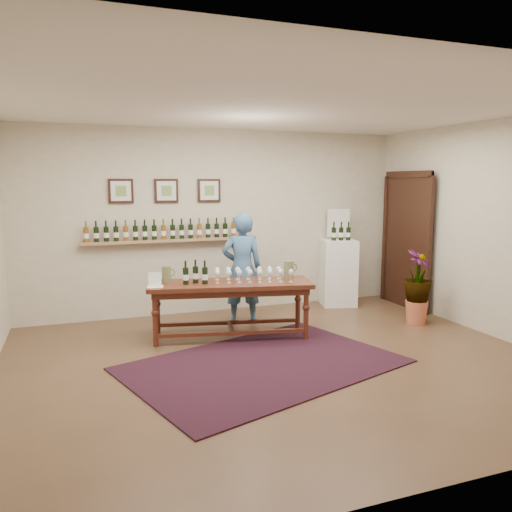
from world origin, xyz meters
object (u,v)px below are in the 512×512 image
object	(u,v)px
tasting_table	(230,290)
display_pedestal	(338,272)
person	(242,268)
potted_plant	(417,287)

from	to	relation	value
tasting_table	display_pedestal	world-z (taller)	display_pedestal
tasting_table	display_pedestal	bearing A→B (deg)	38.86
display_pedestal	person	distance (m)	1.90
potted_plant	tasting_table	bearing A→B (deg)	173.54
tasting_table	potted_plant	distance (m)	2.69
display_pedestal	potted_plant	distance (m)	1.49
potted_plant	person	distance (m)	2.50
display_pedestal	potted_plant	world-z (taller)	display_pedestal
display_pedestal	person	xyz separation A→B (m)	(-1.82, -0.49, 0.25)
tasting_table	potted_plant	world-z (taller)	potted_plant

